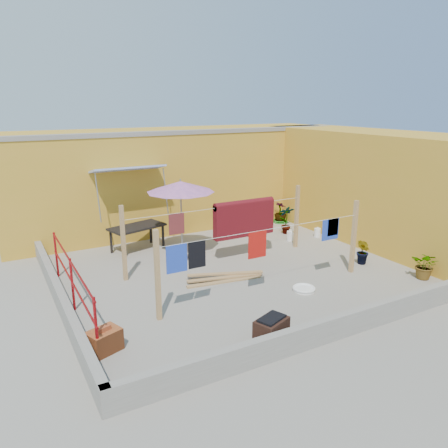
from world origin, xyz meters
The scene contains 21 objects.
ground centered at (0.00, 0.00, 0.00)m, with size 80.00×80.00×0.00m, color #9E998E.
wall_back centered at (0.50, 4.69, 1.61)m, with size 11.00×3.27×3.21m.
wall_right centered at (5.20, 0.00, 1.60)m, with size 2.40×9.00×3.20m, color gold.
parapet_front centered at (0.00, -3.58, 0.22)m, with size 8.30×0.16×0.44m, color gray.
parapet_left centered at (-4.08, 0.00, 0.22)m, with size 0.16×7.30×0.44m, color gray.
red_railing centered at (-3.85, -0.20, 0.72)m, with size 0.05×4.20×1.10m.
clothesline_rig centered at (0.58, 0.54, 1.04)m, with size 5.09×2.35×1.80m.
patio_umbrella centered at (-0.69, 1.61, 1.91)m, with size 2.33×2.33×2.13m.
outdoor_table centered at (-1.56, 2.73, 0.64)m, with size 1.66×1.13×0.71m.
brick_stack centered at (-3.70, -2.01, 0.20)m, with size 0.62×0.54×0.46m.
lumber_pile centered at (-0.46, -0.33, 0.06)m, with size 1.93×0.82×0.12m.
brazier centered at (-1.15, -3.20, 0.25)m, with size 0.68×0.57×0.52m.
white_basin centered at (0.78, -1.72, 0.05)m, with size 0.51×0.51×0.09m.
water_jug_a centered at (3.70, 1.25, 0.14)m, with size 0.20×0.20×0.31m.
water_jug_b centered at (2.73, 1.34, 0.15)m, with size 0.22×0.22×0.34m.
green_hose centered at (3.70, 3.20, 0.04)m, with size 0.55×0.55×0.08m.
plant_back_a centered at (1.67, 2.77, 0.38)m, with size 0.68×0.59×0.76m, color #205F1B.
plant_back_b centered at (3.70, 3.18, 0.36)m, with size 0.41×0.41×0.73m, color #205F1B.
plant_right_a centered at (3.07, 2.01, 0.46)m, with size 0.48×0.32×0.91m, color #205F1B.
plant_right_b centered at (3.14, -1.16, 0.34)m, with size 0.37×0.30×0.68m, color #205F1B.
plant_right_c centered at (3.70, -2.56, 0.34)m, with size 0.60×0.52×0.67m, color #205F1B.
Camera 1 is at (-5.09, -8.65, 4.05)m, focal length 35.00 mm.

